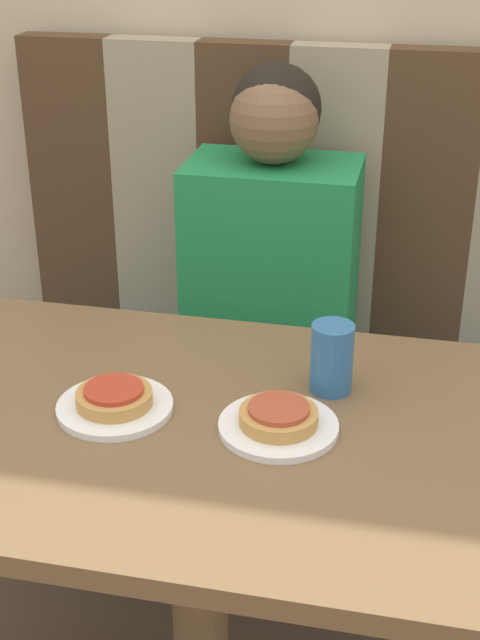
# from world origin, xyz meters

# --- Properties ---
(booth_seat) EXTENTS (1.31, 0.51, 0.47)m
(booth_seat) POSITION_xyz_m (0.00, 0.67, 0.23)
(booth_seat) COLOR navy
(booth_seat) RESTS_ON ground_plane
(booth_backrest) EXTENTS (1.31, 0.07, 0.71)m
(booth_backrest) POSITION_xyz_m (0.00, 0.88, 0.82)
(booth_backrest) COLOR #4C331E
(booth_backrest) RESTS_ON booth_seat
(dining_table) EXTENTS (1.06, 0.72, 0.73)m
(dining_table) POSITION_xyz_m (0.00, 0.00, 0.64)
(dining_table) COLOR brown
(dining_table) RESTS_ON ground_plane
(person) EXTENTS (0.37, 0.24, 0.70)m
(person) POSITION_xyz_m (0.00, 0.67, 0.79)
(person) COLOR #1E8447
(person) RESTS_ON booth_seat
(plate_left) EXTENTS (0.19, 0.19, 0.01)m
(plate_left) POSITION_xyz_m (-0.13, 0.00, 0.74)
(plate_left) COLOR white
(plate_left) RESTS_ON dining_table
(plate_right) EXTENTS (0.19, 0.19, 0.01)m
(plate_right) POSITION_xyz_m (0.13, 0.00, 0.74)
(plate_right) COLOR white
(plate_right) RESTS_ON dining_table
(pizza_left) EXTENTS (0.12, 0.12, 0.03)m
(pizza_left) POSITION_xyz_m (-0.13, 0.00, 0.76)
(pizza_left) COLOR #C68E47
(pizza_left) RESTS_ON plate_left
(pizza_right) EXTENTS (0.12, 0.12, 0.03)m
(pizza_right) POSITION_xyz_m (0.13, 0.00, 0.76)
(pizza_right) COLOR #C68E47
(pizza_right) RESTS_ON plate_right
(drinking_cup) EXTENTS (0.07, 0.07, 0.12)m
(drinking_cup) POSITION_xyz_m (0.20, 0.14, 0.79)
(drinking_cup) COLOR #2D669E
(drinking_cup) RESTS_ON dining_table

